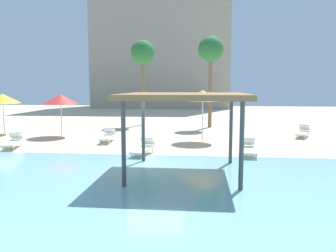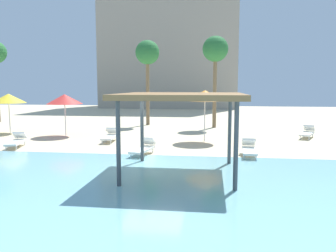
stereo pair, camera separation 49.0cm
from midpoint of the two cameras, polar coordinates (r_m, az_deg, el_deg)
The scene contains 14 objects.
ground_plane at distance 13.65m, azimuth -1.70°, elevation -6.39°, with size 80.00×80.00×0.00m, color beige.
lagoon_water at distance 8.71m, azimuth -7.32°, elevation -14.04°, with size 44.00×13.50×0.04m, color #7AB7C1.
shade_pavilion at distance 11.66m, azimuth 3.48°, elevation 4.67°, with size 4.23×4.23×2.86m.
beach_umbrella_yellow_0 at distance 24.53m, azimuth -24.93°, elevation 4.28°, with size 2.23×2.23×2.62m.
beach_umbrella_orange_1 at distance 18.88m, azimuth 7.03°, elevation 5.14°, with size 2.18×2.18×2.89m.
beach_umbrella_red_3 at distance 21.90m, azimuth -16.53°, elevation 4.39°, with size 2.22×2.22×2.61m.
lounge_chair_0 at distance 15.48m, azimuth 14.49°, elevation -3.78°, with size 0.71×1.93×0.74m.
lounge_chair_1 at distance 22.03m, azimuth 23.16°, elevation -1.02°, with size 1.32×1.98×0.74m.
lounge_chair_2 at distance 19.20m, azimuth -9.08°, elevation -1.63°, with size 0.73×1.93×0.74m.
lounge_chair_4 at distance 15.31m, azimuth -3.23°, elevation -3.68°, with size 0.93×1.97×0.74m.
lounge_chair_6 at distance 18.78m, azimuth -23.63°, elevation -2.30°, with size 1.07×1.99×0.74m.
palm_tree_0 at distance 27.10m, azimuth -2.98°, elevation 12.00°, with size 1.90×1.90×6.71m.
palm_tree_2 at distance 25.67m, azimuth 8.59°, elevation 12.41°, with size 1.90×1.90×6.79m.
hotel_block_0 at distance 51.66m, azimuth 0.70°, elevation 15.35°, with size 19.22×10.64×21.61m, color #9E9384.
Camera 2 is at (2.35, -13.09, 3.11)m, focal length 35.92 mm.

